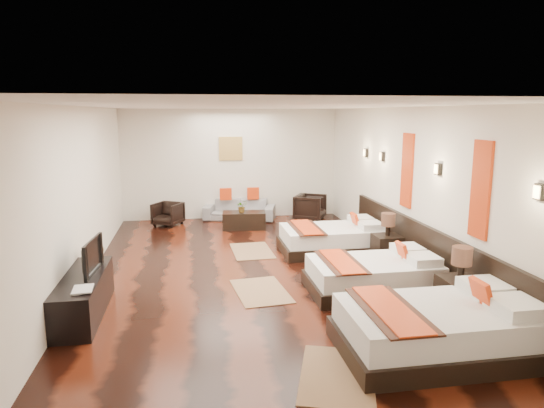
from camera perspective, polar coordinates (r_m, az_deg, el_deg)
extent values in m
cube|color=black|center=(8.14, -1.86, -8.62)|extent=(5.50, 9.50, 0.01)
cube|color=white|center=(7.68, -1.99, 11.51)|extent=(5.50, 9.50, 0.01)
cube|color=silver|center=(12.47, -4.89, 4.73)|extent=(5.50, 0.01, 2.80)
cube|color=silver|center=(7.90, -22.09, 0.51)|extent=(0.01, 9.50, 2.80)
cube|color=silver|center=(8.59, 16.57, 1.62)|extent=(0.01, 9.50, 2.80)
cube|color=black|center=(8.08, 18.45, -5.96)|extent=(0.08, 6.60, 0.90)
cube|color=black|center=(6.01, 18.83, -15.29)|extent=(2.20, 1.36, 0.23)
cube|color=white|center=(5.90, 18.99, -12.90)|extent=(2.10, 1.26, 0.31)
cube|color=red|center=(6.06, 23.58, -9.72)|extent=(0.16, 0.34, 0.34)
cube|color=#38190F|center=(5.59, 13.78, -12.08)|extent=(0.58, 1.38, 0.02)
cube|color=red|center=(5.59, 13.79, -11.94)|extent=(0.40, 1.38, 0.02)
cube|color=black|center=(7.64, 11.80, -9.33)|extent=(1.96, 1.21, 0.21)
cube|color=white|center=(7.57, 11.87, -7.60)|extent=(1.87, 1.12, 0.28)
cube|color=red|center=(7.67, 15.21, -5.52)|extent=(0.15, 0.30, 0.30)
cube|color=#38190F|center=(7.35, 8.17, -6.80)|extent=(0.51, 1.23, 0.02)
cube|color=red|center=(7.35, 8.17, -6.69)|extent=(0.35, 1.23, 0.02)
cube|color=black|center=(9.61, 7.06, -4.99)|extent=(1.99, 1.23, 0.21)
cube|color=white|center=(9.54, 7.09, -3.57)|extent=(1.90, 1.14, 0.28)
cube|color=red|center=(9.63, 9.83, -1.95)|extent=(0.15, 0.30, 0.31)
cube|color=#38190F|center=(9.37, 4.05, -2.82)|extent=(0.52, 1.25, 0.02)
cube|color=red|center=(9.37, 4.05, -2.74)|extent=(0.36, 1.25, 0.02)
cube|color=black|center=(6.99, 21.25, -10.30)|extent=(0.49, 0.49, 0.55)
cylinder|color=black|center=(6.87, 21.47, -7.31)|extent=(0.09, 0.09, 0.22)
cylinder|color=#3F2619|center=(6.81, 21.58, -5.73)|extent=(0.26, 0.26, 0.24)
cube|color=black|center=(9.02, 13.45, -5.22)|extent=(0.47, 0.47, 0.52)
cylinder|color=black|center=(8.93, 13.55, -2.97)|extent=(0.08, 0.08, 0.21)
cylinder|color=#3F2619|center=(8.89, 13.60, -1.80)|extent=(0.25, 0.25, 0.23)
cube|color=#856343|center=(5.37, 7.69, -19.44)|extent=(1.09, 1.37, 0.01)
cube|color=#856343|center=(7.51, -1.33, -10.27)|extent=(0.87, 1.27, 0.01)
cube|color=#856343|center=(9.59, -2.39, -5.56)|extent=(0.79, 1.22, 0.01)
cube|color=black|center=(7.07, -21.36, -10.04)|extent=(0.50, 1.80, 0.55)
imported|color=black|center=(7.02, -21.05, -5.79)|extent=(0.18, 0.82, 0.47)
imported|color=black|center=(6.44, -22.57, -9.44)|extent=(0.27, 0.34, 0.03)
imported|color=brown|center=(7.71, -20.37, -4.93)|extent=(0.31, 0.31, 0.30)
imported|color=gray|center=(12.36, -3.85, -0.65)|extent=(1.91, 1.16, 0.52)
imported|color=black|center=(11.94, -12.23, -1.16)|extent=(0.83, 0.84, 0.57)
imported|color=black|center=(12.28, 4.55, -0.41)|extent=(0.97, 0.97, 0.66)
cube|color=black|center=(11.39, -3.33, -1.94)|extent=(1.04, 0.60, 0.40)
imported|color=#2B521B|center=(11.31, -3.59, -0.27)|extent=(0.32, 0.30, 0.28)
cube|color=#D86014|center=(6.91, 23.47, 1.55)|extent=(0.04, 0.40, 1.30)
cube|color=#D86014|center=(8.81, 15.70, 3.85)|extent=(0.04, 0.40, 1.30)
cube|color=black|center=(5.99, 29.10, 1.26)|extent=(0.06, 0.12, 0.18)
cube|color=#FFD18C|center=(5.98, 28.87, 1.26)|extent=(0.02, 0.10, 0.14)
cube|color=black|center=(7.81, 19.05, 3.94)|extent=(0.06, 0.12, 0.18)
cube|color=#FFD18C|center=(7.80, 18.86, 3.94)|extent=(0.02, 0.10, 0.14)
cube|color=black|center=(9.79, 12.90, 5.51)|extent=(0.06, 0.12, 0.18)
cube|color=#FFD18C|center=(9.78, 12.73, 5.51)|extent=(0.02, 0.10, 0.14)
cube|color=black|center=(10.62, 11.04, 5.97)|extent=(0.06, 0.12, 0.18)
cube|color=#FFD18C|center=(10.61, 10.89, 5.97)|extent=(0.02, 0.10, 0.14)
cube|color=#AD873F|center=(12.41, -4.91, 6.56)|extent=(0.60, 0.04, 0.60)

